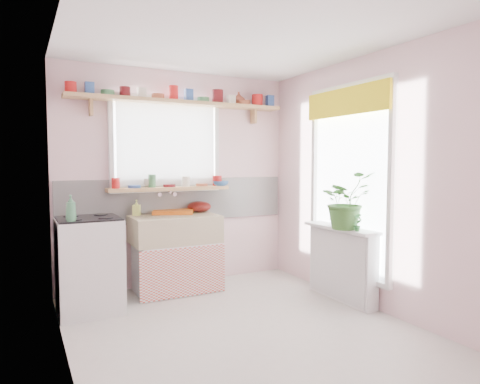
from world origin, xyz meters
TOP-DOWN VIEW (x-y plane):
  - room at (0.66, 0.86)m, footprint 3.20×3.20m
  - sink_unit at (-0.15, 1.29)m, footprint 0.95×0.65m
  - cooker at (-1.10, 1.05)m, footprint 0.58×0.58m
  - radiator_ledge at (1.30, 0.20)m, footprint 0.22×0.95m
  - windowsill at (-0.15, 1.48)m, footprint 1.40×0.22m
  - pine_shelf at (0.00, 1.47)m, footprint 2.52×0.24m
  - shelf_crockery at (0.00, 1.47)m, footprint 2.47×0.11m
  - sill_crockery at (-0.17, 1.48)m, footprint 1.35×0.11m
  - dish_tray at (-0.10, 1.50)m, footprint 0.55×0.49m
  - colander at (0.22, 1.50)m, footprint 0.30×0.30m
  - jade_plant at (1.21, 0.06)m, footprint 0.53×0.46m
  - fruit_bowl at (1.33, 0.19)m, footprint 0.33×0.33m
  - herb_pot at (1.21, -0.11)m, footprint 0.11×0.09m
  - soap_bottle_sink at (-0.53, 1.50)m, footprint 0.11×0.11m
  - sill_cup at (-0.37, 1.54)m, footprint 0.14×0.14m
  - sill_bowl at (0.47, 1.42)m, footprint 0.23×0.23m
  - shelf_vase at (0.77, 1.53)m, footprint 0.20×0.20m
  - cooker_bottle at (-1.27, 0.83)m, footprint 0.11×0.11m
  - fruit at (1.34, 0.20)m, footprint 0.20×0.14m

SIDE VIEW (x-z plane):
  - radiator_ledge at x=1.30m, z-range 0.01..0.78m
  - sink_unit at x=-0.15m, z-range -0.13..0.99m
  - cooker at x=-1.10m, z-range 0.00..0.92m
  - fruit_bowl at x=1.33m, z-range 0.78..0.85m
  - fruit at x=1.34m, z-range 0.82..0.92m
  - herb_pot at x=1.21m, z-range 0.78..0.97m
  - dish_tray at x=-0.10m, z-range 0.85..0.89m
  - colander at x=0.22m, z-range 0.85..0.98m
  - soap_bottle_sink at x=-0.53m, z-range 0.85..1.03m
  - cooker_bottle at x=-1.27m, z-range 0.92..1.15m
  - jade_plant at x=1.21m, z-range 0.77..1.35m
  - windowsill at x=-0.15m, z-range 1.12..1.16m
  - sill_bowl at x=0.47m, z-range 1.16..1.22m
  - sill_cup at x=-0.37m, z-range 1.16..1.26m
  - sill_crockery at x=-0.17m, z-range 1.16..1.28m
  - room at x=0.66m, z-range -0.23..2.97m
  - pine_shelf at x=0.00m, z-range 2.10..2.14m
  - shelf_crockery at x=0.00m, z-range 2.14..2.26m
  - shelf_vase at x=0.77m, z-range 2.14..2.31m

